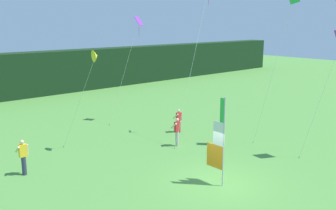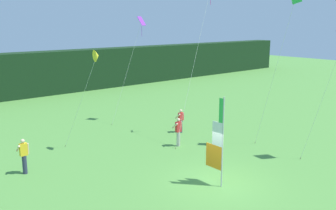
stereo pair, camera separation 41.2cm
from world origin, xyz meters
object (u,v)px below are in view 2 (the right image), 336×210
at_px(person_mid_field, 178,131).
at_px(kite_magenta_diamond_1, 208,0).
at_px(banner_flag, 218,143).
at_px(person_near_banner, 181,120).
at_px(person_far_left, 24,155).
at_px(kite_purple_diamond_3, 140,28).
at_px(kite_yellow_delta_2, 96,56).

xyz_separation_m(person_mid_field, kite_magenta_diamond_1, (2.74, 0.42, 7.70)).
distance_m(banner_flag, kite_magenta_diamond_1, 10.10).
xyz_separation_m(person_near_banner, person_mid_field, (-2.05, -2.06, 0.08)).
bearing_deg(person_far_left, kite_purple_diamond_3, 23.04).
bearing_deg(person_far_left, kite_yellow_delta_2, 6.96).
bearing_deg(banner_flag, kite_purple_diamond_3, 70.62).
relative_size(person_mid_field, kite_purple_diamond_3, 0.23).
relative_size(person_near_banner, kite_magenta_diamond_1, 0.16).
distance_m(person_far_left, kite_purple_diamond_3, 12.69).
xyz_separation_m(person_far_left, kite_yellow_delta_2, (4.58, 0.56, 4.55)).
height_order(person_mid_field, kite_magenta_diamond_1, kite_magenta_diamond_1).
relative_size(banner_flag, person_near_banner, 2.61).
bearing_deg(kite_magenta_diamond_1, person_far_left, 173.42).
xyz_separation_m(person_near_banner, kite_purple_diamond_3, (-0.36, 4.06, 6.04)).
relative_size(person_near_banner, kite_yellow_delta_2, 0.27).
distance_m(person_near_banner, person_far_left, 10.69).
bearing_deg(kite_purple_diamond_3, person_far_left, -156.96).
bearing_deg(kite_purple_diamond_3, kite_yellow_delta_2, -146.31).
distance_m(person_far_left, kite_magenta_diamond_1, 13.78).
bearing_deg(person_near_banner, person_mid_field, -134.90).
bearing_deg(kite_yellow_delta_2, banner_flag, -77.07).
distance_m(kite_magenta_diamond_1, kite_purple_diamond_3, 6.05).
distance_m(banner_flag, kite_purple_diamond_3, 13.03).
distance_m(person_near_banner, kite_yellow_delta_2, 7.68).
bearing_deg(kite_purple_diamond_3, kite_magenta_diamond_1, -79.53).
distance_m(person_mid_field, person_far_left, 8.81).
distance_m(kite_yellow_delta_2, kite_purple_diamond_3, 7.05).
bearing_deg(person_near_banner, kite_purple_diamond_3, 95.10).
height_order(person_near_banner, kite_magenta_diamond_1, kite_magenta_diamond_1).
height_order(person_far_left, kite_purple_diamond_3, kite_purple_diamond_3).
bearing_deg(person_mid_field, person_far_left, 168.67).
bearing_deg(kite_yellow_delta_2, person_near_banner, -2.18).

